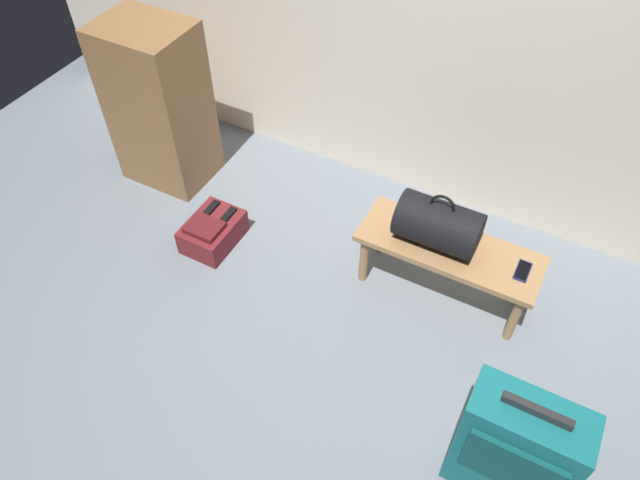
# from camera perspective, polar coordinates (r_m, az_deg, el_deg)

# --- Properties ---
(ground_plane) EXTENTS (6.60, 6.60, 0.00)m
(ground_plane) POSITION_cam_1_polar(r_m,az_deg,el_deg) (3.20, -0.19, -12.36)
(ground_plane) COLOR slate
(bench) EXTENTS (1.00, 0.36, 0.39)m
(bench) POSITION_cam_1_polar(r_m,az_deg,el_deg) (3.30, 12.31, -1.29)
(bench) COLOR #A87A4C
(bench) RESTS_ON ground
(duffel_bag_black) EXTENTS (0.44, 0.26, 0.34)m
(duffel_bag_black) POSITION_cam_1_polar(r_m,az_deg,el_deg) (3.17, 11.38, 1.51)
(duffel_bag_black) COLOR black
(duffel_bag_black) RESTS_ON bench
(cell_phone) EXTENTS (0.07, 0.14, 0.01)m
(cell_phone) POSITION_cam_1_polar(r_m,az_deg,el_deg) (3.24, 19.01, -2.84)
(cell_phone) COLOR #191E4C
(cell_phone) RESTS_ON bench
(suitcase_upright_teal) EXTENTS (0.47, 0.25, 0.76)m
(suitcase_upright_teal) POSITION_cam_1_polar(r_m,az_deg,el_deg) (2.71, 18.24, -18.69)
(suitcase_upright_teal) COLOR #14666B
(suitcase_upright_teal) RESTS_ON ground
(backpack_maroon) EXTENTS (0.28, 0.38, 0.21)m
(backpack_maroon) POSITION_cam_1_polar(r_m,az_deg,el_deg) (3.72, -10.35, 0.84)
(backpack_maroon) COLOR maroon
(backpack_maroon) RESTS_ON ground
(side_cabinet) EXTENTS (0.56, 0.44, 1.10)m
(side_cabinet) POSITION_cam_1_polar(r_m,az_deg,el_deg) (4.00, -15.30, 12.42)
(side_cabinet) COLOR olive
(side_cabinet) RESTS_ON ground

